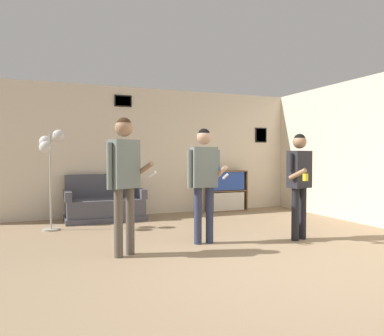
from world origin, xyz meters
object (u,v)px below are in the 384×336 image
object	(u,v)px
floor_lamp	(50,150)
person_player_foreground_left	(124,170)
bookshelf	(227,191)
person_watcher_holding_cup	(299,175)
drinking_cup	(218,168)
couch	(105,205)
person_player_foreground_center	(204,173)

from	to	relation	value
floor_lamp	person_player_foreground_left	distance (m)	2.25
bookshelf	person_watcher_holding_cup	size ratio (longest dim) A/B	0.59
floor_lamp	person_watcher_holding_cup	distance (m)	4.07
person_watcher_holding_cup	drinking_cup	xyz separation A→B (m)	(0.11, 3.03, 0.01)
bookshelf	person_watcher_holding_cup	world-z (taller)	person_watcher_holding_cup
floor_lamp	person_player_foreground_left	world-z (taller)	person_player_foreground_left
person_watcher_holding_cup	bookshelf	bearing A→B (deg)	83.99
person_player_foreground_left	drinking_cup	bearing A→B (deg)	47.47
bookshelf	person_watcher_holding_cup	xyz separation A→B (m)	(-0.32, -3.03, 0.51)
floor_lamp	drinking_cup	size ratio (longest dim) A/B	15.68
floor_lamp	person_player_foreground_left	bearing A→B (deg)	-67.98
couch	bookshelf	world-z (taller)	bookshelf
couch	floor_lamp	distance (m)	1.62
floor_lamp	person_player_foreground_center	size ratio (longest dim) A/B	1.03
person_watcher_holding_cup	person_player_foreground_left	bearing A→B (deg)	178.66
bookshelf	person_player_foreground_left	distance (m)	4.22
person_player_foreground_left	person_watcher_holding_cup	size ratio (longest dim) A/B	1.10
floor_lamp	drinking_cup	xyz separation A→B (m)	(3.56, 0.90, -0.38)
person_player_foreground_center	person_watcher_holding_cup	xyz separation A→B (m)	(1.42, -0.31, -0.04)
person_player_foreground_left	drinking_cup	world-z (taller)	person_player_foreground_left
bookshelf	person_player_foreground_center	distance (m)	3.28
couch	person_watcher_holding_cup	bearing A→B (deg)	-49.15
bookshelf	person_watcher_holding_cup	distance (m)	3.09
drinking_cup	person_player_foreground_center	bearing A→B (deg)	-119.37
couch	bookshelf	size ratio (longest dim) A/B	1.61
bookshelf	person_player_foreground_left	world-z (taller)	person_player_foreground_left
person_player_foreground_left	person_player_foreground_center	distance (m)	1.22
bookshelf	couch	bearing A→B (deg)	-175.93
floor_lamp	person_player_foreground_left	size ratio (longest dim) A/B	0.98
couch	drinking_cup	bearing A→B (deg)	4.41
person_player_foreground_left	person_player_foreground_center	size ratio (longest dim) A/B	1.05
person_player_foreground_center	drinking_cup	world-z (taller)	person_player_foreground_center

